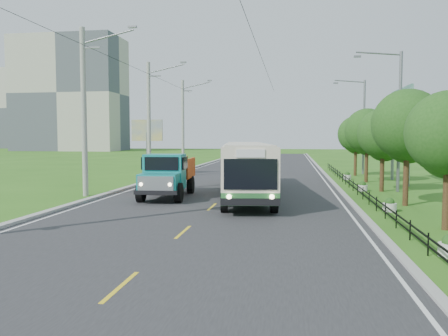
% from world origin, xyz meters
% --- Properties ---
extents(ground, '(240.00, 240.00, 0.00)m').
position_xyz_m(ground, '(0.00, 0.00, 0.00)').
color(ground, '#2D6417').
rests_on(ground, ground).
extents(road, '(14.00, 120.00, 0.02)m').
position_xyz_m(road, '(0.00, 20.00, 0.01)').
color(road, '#28282B').
rests_on(road, ground).
extents(curb_left, '(0.40, 120.00, 0.15)m').
position_xyz_m(curb_left, '(-7.20, 20.00, 0.07)').
color(curb_left, '#9E9E99').
rests_on(curb_left, ground).
extents(curb_right, '(0.30, 120.00, 0.10)m').
position_xyz_m(curb_right, '(7.15, 20.00, 0.05)').
color(curb_right, '#9E9E99').
rests_on(curb_right, ground).
extents(edge_line_left, '(0.12, 120.00, 0.00)m').
position_xyz_m(edge_line_left, '(-6.65, 20.00, 0.02)').
color(edge_line_left, silver).
rests_on(edge_line_left, road).
extents(edge_line_right, '(0.12, 120.00, 0.00)m').
position_xyz_m(edge_line_right, '(6.65, 20.00, 0.02)').
color(edge_line_right, silver).
rests_on(edge_line_right, road).
extents(centre_dash, '(0.12, 2.20, 0.00)m').
position_xyz_m(centre_dash, '(0.00, 0.00, 0.02)').
color(centre_dash, yellow).
rests_on(centre_dash, road).
extents(railing_right, '(0.04, 40.00, 0.60)m').
position_xyz_m(railing_right, '(8.00, 14.00, 0.30)').
color(railing_right, black).
rests_on(railing_right, ground).
extents(pole_near, '(3.51, 0.32, 10.00)m').
position_xyz_m(pole_near, '(-8.26, 9.00, 5.09)').
color(pole_near, gray).
rests_on(pole_near, ground).
extents(pole_mid, '(3.51, 0.32, 10.00)m').
position_xyz_m(pole_mid, '(-8.26, 21.00, 5.09)').
color(pole_mid, gray).
rests_on(pole_mid, ground).
extents(pole_far, '(3.51, 0.32, 10.00)m').
position_xyz_m(pole_far, '(-8.26, 33.00, 5.09)').
color(pole_far, gray).
rests_on(pole_far, ground).
extents(tree_third, '(3.60, 3.62, 6.00)m').
position_xyz_m(tree_third, '(9.86, 8.14, 3.99)').
color(tree_third, '#382314').
rests_on(tree_third, ground).
extents(tree_fourth, '(3.24, 3.31, 5.40)m').
position_xyz_m(tree_fourth, '(9.86, 14.14, 3.59)').
color(tree_fourth, '#382314').
rests_on(tree_fourth, ground).
extents(tree_fifth, '(3.48, 3.52, 5.80)m').
position_xyz_m(tree_fifth, '(9.86, 20.14, 3.85)').
color(tree_fifth, '#382314').
rests_on(tree_fifth, ground).
extents(tree_back, '(3.30, 3.36, 5.50)m').
position_xyz_m(tree_back, '(9.86, 26.14, 3.65)').
color(tree_back, '#382314').
rests_on(tree_back, ground).
extents(streetlight_mid, '(3.02, 0.20, 9.07)m').
position_xyz_m(streetlight_mid, '(10.64, 14.00, 4.90)').
color(streetlight_mid, slate).
rests_on(streetlight_mid, ground).
extents(streetlight_far, '(3.02, 0.20, 9.07)m').
position_xyz_m(streetlight_far, '(10.64, 28.00, 4.90)').
color(streetlight_far, slate).
rests_on(streetlight_far, ground).
extents(planter_near, '(0.64, 0.64, 0.67)m').
position_xyz_m(planter_near, '(8.60, 6.00, 0.29)').
color(planter_near, silver).
rests_on(planter_near, ground).
extents(planter_mid, '(0.64, 0.64, 0.67)m').
position_xyz_m(planter_mid, '(8.60, 14.00, 0.29)').
color(planter_mid, silver).
rests_on(planter_mid, ground).
extents(planter_far, '(0.64, 0.64, 0.67)m').
position_xyz_m(planter_far, '(8.60, 22.00, 0.29)').
color(planter_far, silver).
rests_on(planter_far, ground).
extents(billboard_left, '(3.00, 0.20, 5.20)m').
position_xyz_m(billboard_left, '(-9.50, 24.00, 3.87)').
color(billboard_left, slate).
rests_on(billboard_left, ground).
extents(billboard_right, '(0.24, 6.00, 7.30)m').
position_xyz_m(billboard_right, '(12.30, 20.00, 5.34)').
color(billboard_right, slate).
rests_on(billboard_right, ground).
extents(apartment_near, '(28.00, 14.00, 30.00)m').
position_xyz_m(apartment_near, '(-55.00, 95.00, 15.00)').
color(apartment_near, '#B7B2A3').
rests_on(apartment_near, ground).
extents(apartment_far, '(24.00, 14.00, 26.00)m').
position_xyz_m(apartment_far, '(-80.00, 120.00, 13.00)').
color(apartment_far, '#B7B2A3').
rests_on(apartment_far, ground).
extents(bus, '(4.65, 16.24, 3.10)m').
position_xyz_m(bus, '(1.16, 11.17, 1.86)').
color(bus, '#2A6931').
rests_on(bus, ground).
extents(dump_truck, '(2.77, 6.28, 2.58)m').
position_xyz_m(dump_truck, '(-3.22, 9.20, 1.46)').
color(dump_truck, teal).
rests_on(dump_truck, ground).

